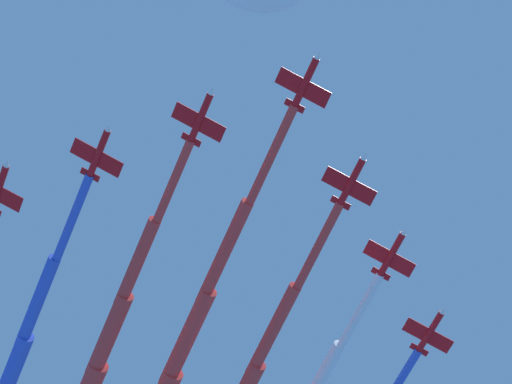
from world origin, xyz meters
name	(u,v)px	position (x,y,z in m)	size (l,w,h in m)	color
jet_lead	(186,343)	(-27.46, -17.89, 192.94)	(72.55, 49.18, 4.48)	red
jet_starboard_inner	(108,338)	(-23.58, -30.21, 192.64)	(63.17, 43.10, 4.45)	red
jet_starboard_mid	(9,381)	(-28.30, -48.92, 191.69)	(66.96, 46.86, 4.40)	red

